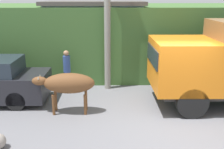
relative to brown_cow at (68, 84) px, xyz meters
The scene contains 6 objects.
ground_plane 3.63m from the brown_cow, 15.49° to the right, with size 60.00×60.00×0.00m, color slate.
hillside_embankment 7.03m from the brown_cow, 61.31° to the left, with size 32.00×6.84×3.28m.
building_backdrop 4.30m from the brown_cow, 80.70° to the left, with size 4.49×2.70×3.51m.
brown_cow is the anchor object (origin of this frame).
pedestrian_on_hill 2.20m from the brown_cow, 99.27° to the left, with size 0.39×0.39×1.66m.
utility_pole 3.51m from the brown_cow, 61.65° to the left, with size 0.90×0.25×6.26m.
Camera 1 is at (-2.04, -7.12, 3.74)m, focal length 42.00 mm.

